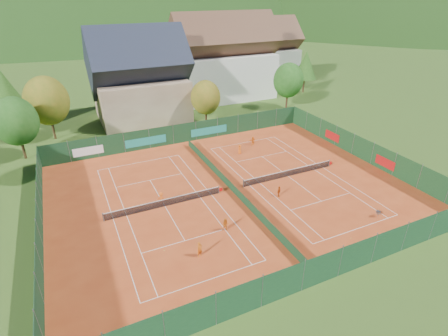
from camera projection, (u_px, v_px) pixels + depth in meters
ground at (231, 190)px, 40.80m from camera, size 600.00×600.00×0.00m
clay_pad at (231, 190)px, 40.79m from camera, size 40.00×32.00×0.01m
court_markings_left at (165, 206)px, 37.76m from camera, size 11.03×23.83×0.00m
court_markings_right at (288, 176)px, 43.82m from camera, size 11.03×23.83×0.00m
tennis_net_left at (166, 202)px, 37.59m from camera, size 13.30×0.10×1.02m
tennis_net_right at (290, 173)px, 43.65m from camera, size 13.30×0.10×1.02m
court_divider at (231, 187)px, 40.57m from camera, size 0.03×28.80×1.00m
fence_north at (182, 134)px, 52.82m from camera, size 40.00×0.10×3.00m
fence_south at (322, 269)px, 27.24m from camera, size 40.00×0.04×3.00m
fence_west at (39, 223)px, 32.53m from camera, size 0.04×32.00×3.00m
fence_east at (362, 149)px, 47.74m from camera, size 0.09×32.00×3.00m
chalet at (140, 81)px, 60.76m from camera, size 16.20×12.00×16.00m
hotel_block_a at (224, 62)px, 72.45m from camera, size 21.60×11.00×17.25m
hotel_block_b at (262, 55)px, 84.54m from camera, size 17.28×10.00×15.50m
tree_west_front at (15, 121)px, 46.08m from camera, size 5.72×5.72×8.69m
tree_west_mid at (47, 101)px, 52.11m from camera, size 6.44×6.44×9.78m
tree_west_back at (4, 88)px, 55.97m from camera, size 5.60×5.60×10.00m
tree_center at (206, 97)px, 58.61m from camera, size 5.01×5.01×7.60m
tree_east_front at (288, 80)px, 66.73m from camera, size 5.72×5.72×8.69m
tree_east_mid at (306, 65)px, 76.66m from camera, size 5.04×5.04×9.00m
tree_east_back at (256, 59)px, 79.75m from camera, size 7.15×7.15×10.86m
mountain_backdrop at (125, 81)px, 257.57m from camera, size 820.00×530.00×242.00m
ball_hopper at (378, 212)px, 35.78m from camera, size 0.34×0.34×0.80m
loose_ball_0 at (164, 250)px, 31.36m from camera, size 0.07×0.07×0.07m
loose_ball_1 at (351, 238)px, 32.90m from camera, size 0.07×0.07×0.07m
loose_ball_2 at (249, 178)px, 43.27m from camera, size 0.07×0.07×0.07m
loose_ball_3 at (173, 176)px, 43.85m from camera, size 0.07×0.07×0.07m
player_left_near at (200, 249)px, 30.39m from camera, size 0.65×0.54×1.52m
player_left_mid at (226, 225)px, 33.66m from camera, size 0.83×0.74×1.42m
player_left_far at (161, 198)px, 37.80m from camera, size 1.10×0.87×1.50m
player_right_near at (279, 191)px, 39.29m from camera, size 0.82×0.71×1.33m
player_right_far_a at (240, 149)px, 49.58m from camera, size 0.79×0.72×1.35m
player_right_far_b at (253, 141)px, 52.26m from camera, size 1.28×0.41×1.38m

